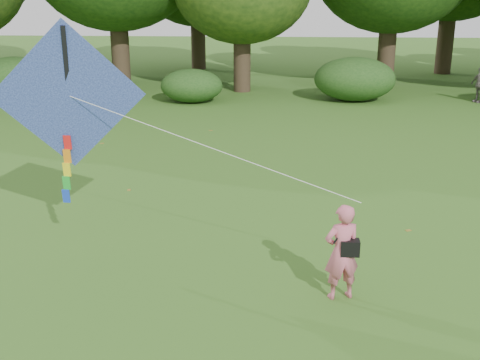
# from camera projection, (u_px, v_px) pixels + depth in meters

# --- Properties ---
(ground) EXTENTS (100.00, 100.00, 0.00)m
(ground) POSITION_uv_depth(u_px,v_px,m) (298.00, 311.00, 9.45)
(ground) COLOR #265114
(ground) RESTS_ON ground
(man_kite_flyer) EXTENTS (0.68, 0.55, 1.62)m
(man_kite_flyer) POSITION_uv_depth(u_px,v_px,m) (342.00, 252.00, 9.62)
(man_kite_flyer) COLOR #C55D71
(man_kite_flyer) RESTS_ON ground
(bystander_left) EXTENTS (1.07, 0.92, 1.90)m
(bystander_left) POSITION_uv_depth(u_px,v_px,m) (61.00, 74.00, 27.40)
(bystander_left) COLOR #282734
(bystander_left) RESTS_ON ground
(bystander_right) EXTENTS (0.76, 0.95, 1.51)m
(bystander_right) POSITION_uv_depth(u_px,v_px,m) (479.00, 85.00, 25.64)
(bystander_right) COLOR slate
(bystander_right) RESTS_ON ground
(crossbody_bag) EXTENTS (0.43, 0.20, 0.68)m
(crossbody_bag) POSITION_uv_depth(u_px,v_px,m) (350.00, 247.00, 9.56)
(crossbody_bag) COLOR black
(crossbody_bag) RESTS_ON ground
(flying_kite) EXTENTS (6.34, 1.86, 3.37)m
(flying_kite) POSITION_uv_depth(u_px,v_px,m) (69.00, 98.00, 10.62)
(flying_kite) COLOR #233B99
(flying_kite) RESTS_ON ground
(shrub_band) EXTENTS (39.15, 3.22, 1.88)m
(shrub_band) POSITION_uv_depth(u_px,v_px,m) (269.00, 81.00, 25.91)
(shrub_band) COLOR #264919
(shrub_band) RESTS_ON ground
(fallen_leaves) EXTENTS (11.61, 15.45, 0.01)m
(fallen_leaves) POSITION_uv_depth(u_px,v_px,m) (321.00, 227.00, 12.71)
(fallen_leaves) COLOR olive
(fallen_leaves) RESTS_ON ground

